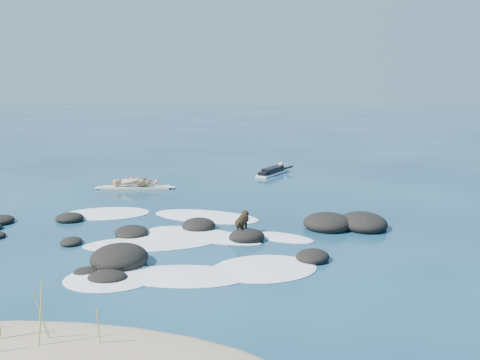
# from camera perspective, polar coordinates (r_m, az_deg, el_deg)

# --- Properties ---
(ground) EXTENTS (160.00, 160.00, 0.00)m
(ground) POSITION_cam_1_polar(r_m,az_deg,el_deg) (16.05, -8.00, -5.66)
(ground) COLOR #0A2642
(ground) RESTS_ON ground
(reef_rocks) EXTENTS (13.34, 7.45, 0.64)m
(reef_rocks) POSITION_cam_1_polar(r_m,az_deg,el_deg) (15.21, -5.50, -6.04)
(reef_rocks) COLOR black
(reef_rocks) RESTS_ON ground
(breaking_foam) EXTENTS (8.96, 8.17, 0.12)m
(breaking_foam) POSITION_cam_1_polar(r_m,az_deg,el_deg) (15.27, -6.19, -6.44)
(breaking_foam) COLOR white
(breaking_foam) RESTS_ON ground
(standing_surfer_rig) EXTENTS (3.40, 1.03, 1.94)m
(standing_surfer_rig) POSITION_cam_1_polar(r_m,az_deg,el_deg) (22.51, -11.15, 0.98)
(standing_surfer_rig) COLOR beige
(standing_surfer_rig) RESTS_ON ground
(paddling_surfer_rig) EXTENTS (1.69, 2.66, 0.47)m
(paddling_surfer_rig) POSITION_cam_1_polar(r_m,az_deg,el_deg) (25.63, 3.56, 0.98)
(paddling_surfer_rig) COLOR white
(paddling_surfer_rig) RESTS_ON ground
(dog) EXTENTS (0.37, 1.15, 0.73)m
(dog) POSITION_cam_1_polar(r_m,az_deg,el_deg) (15.44, 0.25, -4.35)
(dog) COLOR black
(dog) RESTS_ON ground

